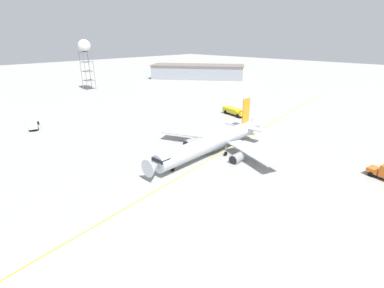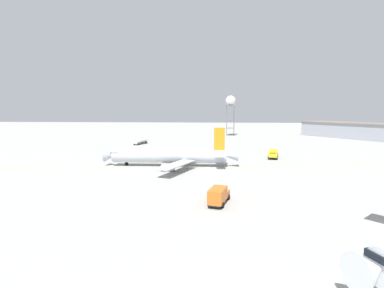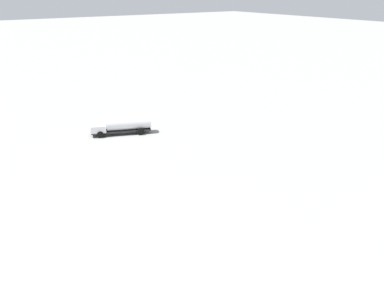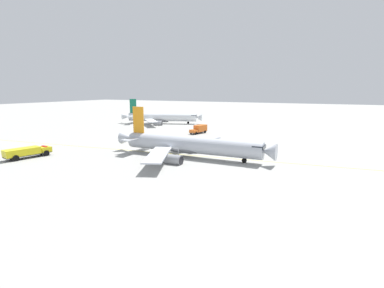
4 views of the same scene
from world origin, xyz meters
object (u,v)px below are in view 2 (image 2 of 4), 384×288
Objects in this scene: fire_tender_truck at (273,153)px; radar_tower at (231,102)px; airliner_main at (171,157)px; catering_truck_truck at (218,195)px; fuel_tanker_truck at (141,141)px.

radar_tower is (-10.52, 90.44, 20.47)m from fire_tender_truck.
catering_truck_truck is at bearing 110.23° from airliner_main.
radar_tower is at bearing 10.60° from catering_truck_truck.
airliner_main is 38.05m from catering_truck_truck.
airliner_main is 38.65m from fire_tender_truck.
fire_tender_truck is 1.33× the size of catering_truck_truck.
fuel_tanker_truck is (-37.06, 90.87, -0.07)m from catering_truck_truck.
airliner_main is 4.14× the size of fuel_tanker_truck.
radar_tower is (23.54, 108.68, 19.20)m from airliner_main.
catering_truck_truck is (13.92, -35.39, -1.15)m from airliner_main.
radar_tower is at bearing -160.66° from fire_tender_truck.
airliner_main is 5.11× the size of catering_truck_truck.
fire_tender_truck is at bearing 77.42° from fuel_tanker_truck.
fire_tender_truck is (34.05, 18.24, -1.27)m from airliner_main.
airliner_main reaches higher than catering_truck_truck.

